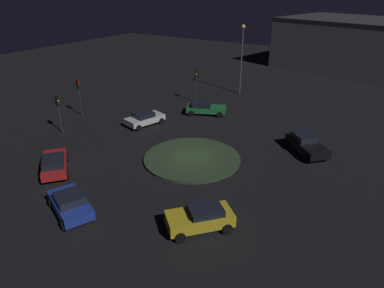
# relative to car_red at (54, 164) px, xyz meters

# --- Properties ---
(ground_plane) EXTENTS (116.19, 116.19, 0.00)m
(ground_plane) POSITION_rel_car_red_xyz_m (-7.83, -7.50, -0.75)
(ground_plane) COLOR black
(roundabout_island) EXTENTS (8.05, 8.05, 0.21)m
(roundabout_island) POSITION_rel_car_red_xyz_m (-7.83, -7.50, -0.64)
(roundabout_island) COLOR #2D4228
(roundabout_island) RESTS_ON ground_plane
(car_red) EXTENTS (4.49, 4.13, 1.41)m
(car_red) POSITION_rel_car_red_xyz_m (0.00, 0.00, 0.00)
(car_red) COLOR red
(car_red) RESTS_ON ground_plane
(car_blue) EXTENTS (4.36, 3.25, 1.46)m
(car_blue) POSITION_rel_car_red_xyz_m (-5.31, 2.95, -0.01)
(car_blue) COLOR #1E38A5
(car_blue) RESTS_ON ground_plane
(car_black) EXTENTS (4.48, 4.44, 1.53)m
(car_black) POSITION_rel_car_red_xyz_m (-15.44, -13.94, 0.03)
(car_black) COLOR black
(car_black) RESTS_ON ground_plane
(car_yellow) EXTENTS (3.98, 4.15, 1.48)m
(car_yellow) POSITION_rel_car_red_xyz_m (-13.06, -0.21, 0.03)
(car_yellow) COLOR gold
(car_yellow) RESTS_ON ground_plane
(car_green) EXTENTS (4.71, 3.48, 1.41)m
(car_green) POSITION_rel_car_red_xyz_m (-3.16, -17.63, -0.01)
(car_green) COLOR #1E7238
(car_green) RESTS_ON ground_plane
(car_white) EXTENTS (2.92, 4.32, 1.39)m
(car_white) POSITION_rel_car_red_xyz_m (0.48, -11.48, -0.03)
(car_white) COLOR white
(car_white) RESTS_ON ground_plane
(traffic_light_east) EXTENTS (0.37, 0.33, 3.70)m
(traffic_light_east) POSITION_rel_car_red_xyz_m (6.04, -5.55, 1.90)
(traffic_light_east) COLOR #2D2D2D
(traffic_light_east) RESTS_ON ground_plane
(traffic_light_east_near) EXTENTS (0.37, 0.33, 4.04)m
(traffic_light_east_near) POSITION_rel_car_red_xyz_m (7.99, -9.85, 2.13)
(traffic_light_east_near) COLOR #2D2D2D
(traffic_light_east_near) RESTS_ON ground_plane
(traffic_light_southeast) EXTENTS (0.37, 0.40, 3.98)m
(traffic_light_southeast) POSITION_rel_car_red_xyz_m (-0.06, -20.71, 2.09)
(traffic_light_southeast) COLOR #2D2D2D
(traffic_light_southeast) RESTS_ON ground_plane
(streetlamp_south) EXTENTS (0.54, 0.54, 8.75)m
(streetlamp_south) POSITION_rel_car_red_xyz_m (-2.97, -27.02, 5.02)
(streetlamp_south) COLOR #4C4C51
(streetlamp_south) RESTS_ON ground_plane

